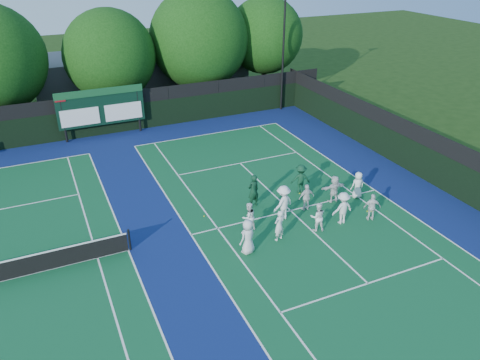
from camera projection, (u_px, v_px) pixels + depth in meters
name	position (u px, v px, depth m)	size (l,w,h in m)	color
ground	(300.00, 220.00, 23.66)	(120.00, 120.00, 0.00)	#19330E
court_apron	(181.00, 237.00, 22.27)	(34.00, 32.00, 0.01)	navy
near_court	(290.00, 211.00, 24.46)	(11.05, 23.85, 0.01)	#11532B
back_fence	(116.00, 115.00, 33.79)	(34.00, 0.08, 3.00)	black
divider_fence_right	(426.00, 158.00, 27.14)	(0.08, 32.00, 3.00)	black
scoreboard	(101.00, 107.00, 32.71)	(6.00, 0.21, 3.55)	black
clubhouse	(143.00, 74.00, 41.45)	(18.00, 6.00, 4.00)	#5C5D61
light_pole_right	(284.00, 31.00, 36.23)	(1.20, 0.30, 10.12)	black
tree_c	(112.00, 57.00, 35.46)	(6.89, 6.89, 8.32)	black
tree_d	(201.00, 41.00, 37.81)	(7.93, 7.93, 9.47)	black
tree_e	(266.00, 37.00, 40.04)	(6.43, 6.43, 8.58)	black
tennis_ball_0	(284.00, 210.00, 24.43)	(0.07, 0.07, 0.07)	#C4DC19
tennis_ball_1	(307.00, 207.00, 24.73)	(0.07, 0.07, 0.07)	#C4DC19
tennis_ball_2	(371.00, 211.00, 24.38)	(0.07, 0.07, 0.07)	#C4DC19
tennis_ball_3	(204.00, 216.00, 23.92)	(0.07, 0.07, 0.07)	#C4DC19
tennis_ball_4	(300.00, 193.00, 26.06)	(0.07, 0.07, 0.07)	#C4DC19
tennis_ball_5	(367.00, 211.00, 24.35)	(0.07, 0.07, 0.07)	#C4DC19
player_front_0	(248.00, 237.00, 20.83)	(0.83, 0.54, 1.70)	silver
player_front_1	(279.00, 226.00, 21.76)	(0.57, 0.38, 1.57)	white
player_front_2	(318.00, 217.00, 22.52)	(0.73, 0.57, 1.49)	white
player_front_3	(343.00, 208.00, 23.06)	(1.10, 0.63, 1.70)	silver
player_front_4	(372.00, 207.00, 23.36)	(0.86, 0.36, 1.46)	silver
player_back_0	(249.00, 217.00, 22.50)	(0.73, 0.57, 1.50)	white
player_back_1	(283.00, 203.00, 23.33)	(1.21, 0.70, 1.87)	white
player_back_2	(307.00, 197.00, 24.23)	(0.87, 0.36, 1.48)	silver
player_back_3	(334.00, 189.00, 25.02)	(1.41, 0.45, 1.52)	silver
player_back_4	(358.00, 185.00, 25.42)	(0.74, 0.48, 1.51)	white
coach_left	(253.00, 191.00, 24.48)	(0.67, 0.44, 1.84)	#0D331E
coach_right	(301.00, 179.00, 25.89)	(1.08, 0.62, 1.68)	#0F3A22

